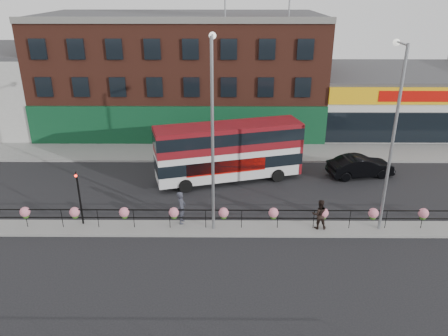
{
  "coord_description": "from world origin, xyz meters",
  "views": [
    {
      "loc": [
        0.16,
        -21.18,
        12.75
      ],
      "look_at": [
        0.0,
        3.0,
        2.5
      ],
      "focal_mm": 35.0,
      "sensor_mm": 36.0,
      "label": 1
    }
  ],
  "objects_px": {
    "car": "(360,166)",
    "pedestrian_b": "(319,214)",
    "pedestrian_a": "(181,207)",
    "lamp_column_west": "(213,121)",
    "lamp_column_east": "(393,125)",
    "double_decker_bus": "(229,147)"
  },
  "relations": [
    {
      "from": "car",
      "to": "pedestrian_b",
      "type": "bearing_deg",
      "value": 138.79
    },
    {
      "from": "car",
      "to": "pedestrian_b",
      "type": "distance_m",
      "value": 8.68
    },
    {
      "from": "car",
      "to": "pedestrian_a",
      "type": "height_order",
      "value": "pedestrian_a"
    },
    {
      "from": "car",
      "to": "pedestrian_a",
      "type": "xyz_separation_m",
      "value": [
        -12.06,
        -6.93,
        0.36
      ]
    },
    {
      "from": "pedestrian_a",
      "to": "lamp_column_west",
      "type": "xyz_separation_m",
      "value": [
        1.82,
        -0.37,
        5.18
      ]
    },
    {
      "from": "lamp_column_west",
      "to": "lamp_column_east",
      "type": "distance_m",
      "value": 9.24
    },
    {
      "from": "double_decker_bus",
      "to": "pedestrian_a",
      "type": "height_order",
      "value": "double_decker_bus"
    },
    {
      "from": "pedestrian_a",
      "to": "pedestrian_b",
      "type": "height_order",
      "value": "pedestrian_a"
    },
    {
      "from": "double_decker_bus",
      "to": "lamp_column_east",
      "type": "bearing_deg",
      "value": -38.05
    },
    {
      "from": "double_decker_bus",
      "to": "pedestrian_a",
      "type": "xyz_separation_m",
      "value": [
        -2.71,
        -6.21,
        -1.37
      ]
    },
    {
      "from": "car",
      "to": "pedestrian_a",
      "type": "bearing_deg",
      "value": 109.06
    },
    {
      "from": "double_decker_bus",
      "to": "lamp_column_west",
      "type": "height_order",
      "value": "lamp_column_west"
    },
    {
      "from": "pedestrian_b",
      "to": "lamp_column_east",
      "type": "height_order",
      "value": "lamp_column_east"
    },
    {
      "from": "pedestrian_a",
      "to": "lamp_column_east",
      "type": "relative_size",
      "value": 0.19
    },
    {
      "from": "double_decker_bus",
      "to": "lamp_column_east",
      "type": "distance_m",
      "value": 11.19
    },
    {
      "from": "double_decker_bus",
      "to": "lamp_column_west",
      "type": "distance_m",
      "value": 7.65
    },
    {
      "from": "double_decker_bus",
      "to": "pedestrian_a",
      "type": "bearing_deg",
      "value": -113.6
    },
    {
      "from": "double_decker_bus",
      "to": "pedestrian_b",
      "type": "bearing_deg",
      "value": -53.76
    },
    {
      "from": "pedestrian_b",
      "to": "lamp_column_west",
      "type": "distance_m",
      "value": 7.89
    },
    {
      "from": "lamp_column_west",
      "to": "lamp_column_east",
      "type": "bearing_deg",
      "value": 0.32
    },
    {
      "from": "pedestrian_b",
      "to": "lamp_column_west",
      "type": "relative_size",
      "value": 0.17
    },
    {
      "from": "car",
      "to": "lamp_column_west",
      "type": "height_order",
      "value": "lamp_column_west"
    }
  ]
}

